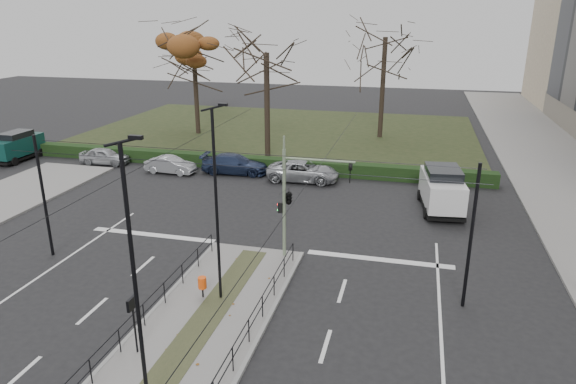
% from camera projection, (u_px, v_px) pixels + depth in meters
% --- Properties ---
extents(ground, '(140.00, 140.00, 0.00)m').
position_uv_depth(ground, '(222.00, 300.00, 21.13)').
color(ground, black).
rests_on(ground, ground).
extents(median_island, '(4.40, 15.00, 0.14)m').
position_uv_depth(median_island, '(197.00, 333.00, 18.81)').
color(median_island, slate).
rests_on(median_island, ground).
extents(sidewalk_east, '(8.00, 90.00, 0.14)m').
position_uv_depth(sidewalk_east, '(565.00, 177.00, 37.12)').
color(sidewalk_east, slate).
rests_on(sidewalk_east, ground).
extents(park, '(38.00, 26.00, 0.10)m').
position_uv_depth(park, '(281.00, 132.00, 51.86)').
color(park, black).
rests_on(park, ground).
extents(hedge, '(38.00, 1.00, 1.00)m').
position_uv_depth(hedge, '(236.00, 162.00, 39.42)').
color(hedge, black).
rests_on(hedge, ground).
extents(median_railing, '(4.14, 13.24, 0.92)m').
position_uv_depth(median_railing, '(194.00, 313.00, 18.42)').
color(median_railing, black).
rests_on(median_railing, median_island).
extents(catenary, '(20.00, 34.00, 6.00)m').
position_uv_depth(catenary, '(232.00, 209.00, 21.50)').
color(catenary, black).
rests_on(catenary, ground).
extents(traffic_light, '(3.58, 2.06, 5.27)m').
position_uv_depth(traffic_light, '(291.00, 196.00, 23.80)').
color(traffic_light, gray).
rests_on(traffic_light, median_island).
extents(litter_bin, '(0.35, 0.35, 0.90)m').
position_uv_depth(litter_bin, '(202.00, 283.00, 20.92)').
color(litter_bin, black).
rests_on(litter_bin, median_island).
extents(info_panel, '(0.12, 0.55, 2.12)m').
position_uv_depth(info_panel, '(133.00, 309.00, 17.13)').
color(info_panel, black).
rests_on(info_panel, median_island).
extents(streetlamp_median_near, '(0.69, 0.14, 8.22)m').
position_uv_depth(streetlamp_median_near, '(135.00, 282.00, 13.79)').
color(streetlamp_median_near, black).
rests_on(streetlamp_median_near, median_island).
extents(streetlamp_median_far, '(0.67, 0.14, 7.99)m').
position_uv_depth(streetlamp_median_far, '(217.00, 205.00, 19.77)').
color(streetlamp_median_far, black).
rests_on(streetlamp_median_far, median_island).
extents(parked_car_first, '(3.97, 1.82, 1.32)m').
position_uv_depth(parked_car_first, '(104.00, 156.00, 40.46)').
color(parked_car_first, '#A8ABB0').
rests_on(parked_car_first, ground).
extents(parked_car_second, '(3.86, 1.51, 1.25)m').
position_uv_depth(parked_car_second, '(171.00, 165.00, 38.17)').
color(parked_car_second, '#A8ABB0').
rests_on(parked_car_second, ground).
extents(parked_car_third, '(5.07, 2.35, 1.43)m').
position_uv_depth(parked_car_third, '(235.00, 164.00, 38.08)').
color(parked_car_third, '#1E2A48').
rests_on(parked_car_third, ground).
extents(parked_car_fourth, '(5.16, 2.50, 1.41)m').
position_uv_depth(parked_car_fourth, '(303.00, 171.00, 36.34)').
color(parked_car_fourth, '#A8ABB0').
rests_on(parked_car_fourth, ground).
extents(white_van, '(2.75, 5.26, 2.63)m').
position_uv_depth(white_van, '(442.00, 188.00, 30.67)').
color(white_van, silver).
rests_on(white_van, ground).
extents(green_van, '(1.88, 4.58, 2.34)m').
position_uv_depth(green_van, '(17.00, 145.00, 41.44)').
color(green_van, '#0B322D').
rests_on(green_van, ground).
extents(rust_tree, '(9.01, 9.01, 11.09)m').
position_uv_depth(rust_tree, '(193.00, 45.00, 48.40)').
color(rust_tree, black).
rests_on(rust_tree, park).
extents(bare_tree_center, '(7.32, 7.32, 12.28)m').
position_uv_depth(bare_tree_center, '(385.00, 45.00, 46.76)').
color(bare_tree_center, black).
rests_on(bare_tree_center, park).
extents(bare_tree_near, '(7.56, 7.56, 11.15)m').
position_uv_depth(bare_tree_near, '(266.00, 61.00, 39.39)').
color(bare_tree_near, black).
rests_on(bare_tree_near, park).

